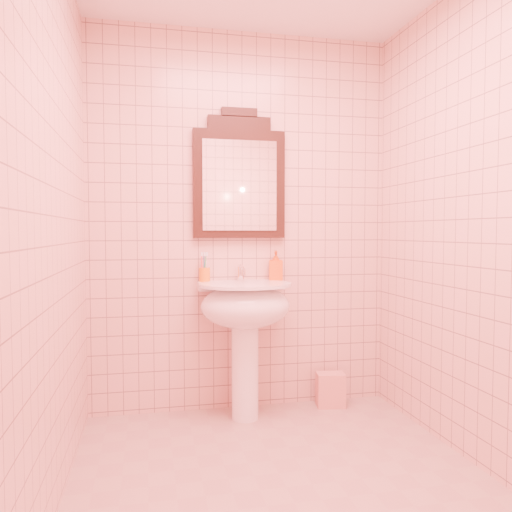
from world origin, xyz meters
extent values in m
plane|color=tan|center=(0.00, 0.00, 0.00)|extent=(2.20, 2.20, 0.00)
cube|color=#E4AA9F|center=(0.00, 1.10, 1.25)|extent=(2.00, 0.02, 2.50)
cylinder|color=white|center=(-0.02, 0.88, 0.35)|extent=(0.17, 0.17, 0.70)
ellipsoid|color=white|center=(-0.02, 0.86, 0.72)|extent=(0.56, 0.46, 0.28)
cube|color=white|center=(-0.02, 1.03, 0.83)|extent=(0.56, 0.15, 0.05)
cylinder|color=white|center=(-0.02, 0.86, 0.85)|extent=(0.58, 0.58, 0.02)
cylinder|color=white|center=(-0.02, 1.03, 0.91)|extent=(0.04, 0.04, 0.09)
cylinder|color=white|center=(-0.02, 0.97, 0.94)|extent=(0.02, 0.10, 0.02)
cylinder|color=white|center=(-0.02, 0.92, 0.93)|extent=(0.02, 0.02, 0.04)
cube|color=white|center=(-0.02, 1.04, 0.96)|extent=(0.01, 0.07, 0.01)
cube|color=black|center=(-0.02, 1.08, 1.50)|extent=(0.61, 0.05, 0.71)
cube|color=black|center=(-0.02, 1.08, 1.89)|extent=(0.41, 0.05, 0.09)
cube|color=black|center=(-0.02, 1.08, 1.96)|extent=(0.24, 0.05, 0.06)
cube|color=white|center=(-0.02, 1.05, 1.49)|extent=(0.49, 0.01, 0.59)
cylinder|color=orange|center=(-0.26, 1.04, 0.91)|extent=(0.07, 0.07, 0.09)
cylinder|color=silver|center=(-0.24, 1.04, 0.95)|extent=(0.01, 0.01, 0.17)
cylinder|color=#338CD8|center=(-0.26, 1.05, 0.95)|extent=(0.01, 0.01, 0.17)
cylinder|color=#E5334C|center=(-0.28, 1.04, 0.95)|extent=(0.01, 0.01, 0.17)
cylinder|color=#3FBF59|center=(-0.26, 1.02, 0.95)|extent=(0.01, 0.01, 0.17)
imported|color=#DB5512|center=(0.22, 1.04, 0.96)|extent=(0.11, 0.11, 0.20)
cube|color=#EC998A|center=(0.58, 0.97, 0.11)|extent=(0.20, 0.15, 0.23)
camera|label=1|loc=(-0.61, -2.18, 1.19)|focal=35.00mm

